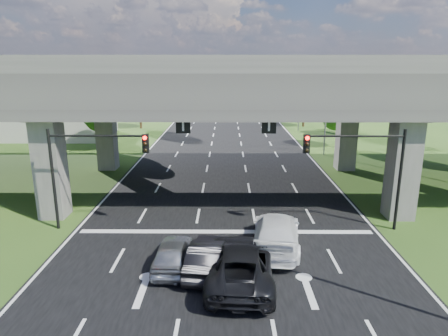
{
  "coord_description": "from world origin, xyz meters",
  "views": [
    {
      "loc": [
        0.05,
        -18.07,
        9.54
      ],
      "look_at": [
        -0.14,
        7.68,
        2.78
      ],
      "focal_mm": 32.0,
      "sensor_mm": 36.0,
      "label": 1
    }
  ],
  "objects_px": {
    "signal_right": "(364,161)",
    "car_silver": "(173,253)",
    "car_dark": "(208,256)",
    "signal_left": "(89,161)",
    "car_white": "(276,233)",
    "streetlight_beyond": "(297,90)",
    "car_trailing": "(241,263)",
    "streetlight_far": "(323,100)"
  },
  "relations": [
    {
      "from": "signal_right",
      "to": "streetlight_far",
      "type": "distance_m",
      "value": 20.25
    },
    {
      "from": "car_dark",
      "to": "car_white",
      "type": "distance_m",
      "value": 4.26
    },
    {
      "from": "signal_right",
      "to": "car_silver",
      "type": "height_order",
      "value": "signal_right"
    },
    {
      "from": "signal_left",
      "to": "car_dark",
      "type": "relative_size",
      "value": 1.34
    },
    {
      "from": "signal_right",
      "to": "car_dark",
      "type": "xyz_separation_m",
      "value": [
        -8.67,
        -4.89,
        -3.42
      ]
    },
    {
      "from": "streetlight_far",
      "to": "streetlight_beyond",
      "type": "bearing_deg",
      "value": 90.0
    },
    {
      "from": "car_silver",
      "to": "car_dark",
      "type": "bearing_deg",
      "value": 171.07
    },
    {
      "from": "car_silver",
      "to": "car_white",
      "type": "distance_m",
      "value": 5.59
    },
    {
      "from": "streetlight_far",
      "to": "streetlight_beyond",
      "type": "relative_size",
      "value": 1.0
    },
    {
      "from": "streetlight_far",
      "to": "car_silver",
      "type": "distance_m",
      "value": 28.14
    },
    {
      "from": "car_dark",
      "to": "car_silver",
      "type": "bearing_deg",
      "value": -3.98
    },
    {
      "from": "signal_right",
      "to": "streetlight_beyond",
      "type": "relative_size",
      "value": 0.6
    },
    {
      "from": "car_dark",
      "to": "car_trailing",
      "type": "height_order",
      "value": "car_trailing"
    },
    {
      "from": "car_silver",
      "to": "car_trailing",
      "type": "xyz_separation_m",
      "value": [
        3.21,
        -1.25,
        0.15
      ]
    },
    {
      "from": "streetlight_beyond",
      "to": "signal_right",
      "type": "bearing_deg",
      "value": -93.61
    },
    {
      "from": "car_white",
      "to": "car_dark",
      "type": "bearing_deg",
      "value": 41.98
    },
    {
      "from": "streetlight_far",
      "to": "car_silver",
      "type": "bearing_deg",
      "value": -117.12
    },
    {
      "from": "signal_right",
      "to": "streetlight_far",
      "type": "bearing_deg",
      "value": 83.53
    },
    {
      "from": "signal_left",
      "to": "car_white",
      "type": "relative_size",
      "value": 1.01
    },
    {
      "from": "car_dark",
      "to": "streetlight_beyond",
      "type": "bearing_deg",
      "value": -98.05
    },
    {
      "from": "car_silver",
      "to": "signal_left",
      "type": "bearing_deg",
      "value": -38.78
    },
    {
      "from": "signal_left",
      "to": "car_silver",
      "type": "height_order",
      "value": "signal_left"
    },
    {
      "from": "streetlight_far",
      "to": "car_white",
      "type": "xyz_separation_m",
      "value": [
        -7.43,
        -22.55,
        -4.96
      ]
    },
    {
      "from": "car_white",
      "to": "car_trailing",
      "type": "distance_m",
      "value": 3.86
    },
    {
      "from": "signal_left",
      "to": "car_trailing",
      "type": "bearing_deg",
      "value": -34.34
    },
    {
      "from": "car_trailing",
      "to": "car_white",
      "type": "bearing_deg",
      "value": -117.23
    },
    {
      "from": "streetlight_beyond",
      "to": "car_silver",
      "type": "relative_size",
      "value": 2.41
    },
    {
      "from": "signal_right",
      "to": "car_silver",
      "type": "distance_m",
      "value": 11.82
    },
    {
      "from": "car_silver",
      "to": "car_white",
      "type": "height_order",
      "value": "car_white"
    },
    {
      "from": "streetlight_beyond",
      "to": "car_white",
      "type": "relative_size",
      "value": 1.68
    },
    {
      "from": "streetlight_far",
      "to": "car_white",
      "type": "distance_m",
      "value": 24.26
    },
    {
      "from": "car_white",
      "to": "signal_left",
      "type": "bearing_deg",
      "value": -5.69
    },
    {
      "from": "streetlight_beyond",
      "to": "car_silver",
      "type": "distance_m",
      "value": 42.85
    },
    {
      "from": "signal_left",
      "to": "car_white",
      "type": "bearing_deg",
      "value": -13.39
    },
    {
      "from": "signal_right",
      "to": "streetlight_beyond",
      "type": "height_order",
      "value": "streetlight_beyond"
    },
    {
      "from": "car_dark",
      "to": "signal_right",
      "type": "bearing_deg",
      "value": -143.66
    },
    {
      "from": "signal_left",
      "to": "car_trailing",
      "type": "relative_size",
      "value": 0.97
    },
    {
      "from": "signal_right",
      "to": "car_trailing",
      "type": "distance_m",
      "value": 9.78
    },
    {
      "from": "streetlight_far",
      "to": "car_trailing",
      "type": "bearing_deg",
      "value": -109.97
    },
    {
      "from": "signal_right",
      "to": "car_trailing",
      "type": "bearing_deg",
      "value": -140.77
    },
    {
      "from": "streetlight_far",
      "to": "car_white",
      "type": "relative_size",
      "value": 1.68
    },
    {
      "from": "car_trailing",
      "to": "signal_right",
      "type": "bearing_deg",
      "value": -137.35
    }
  ]
}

